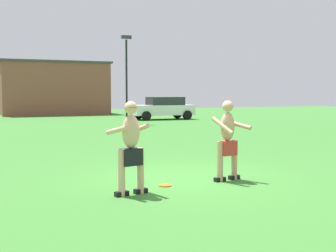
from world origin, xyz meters
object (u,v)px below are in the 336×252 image
(lamp_post, at_px, (126,69))
(player_in_red, at_px, (228,138))
(player_with_cap, at_px, (131,143))
(car_white_mid_lot, at_px, (163,108))
(frisbee, at_px, (165,185))

(lamp_post, bearing_deg, player_in_red, -101.06)
(player_with_cap, xyz_separation_m, player_in_red, (2.33, 0.46, -0.05))
(player_with_cap, height_order, player_in_red, player_with_cap)
(player_with_cap, bearing_deg, car_white_mid_lot, 65.82)
(player_with_cap, bearing_deg, lamp_post, 72.21)
(car_white_mid_lot, relative_size, lamp_post, 0.82)
(car_white_mid_lot, bearing_deg, frisbee, -112.60)
(player_with_cap, distance_m, car_white_mid_lot, 23.10)
(player_with_cap, xyz_separation_m, lamp_post, (5.74, 17.90, 2.31))
(car_white_mid_lot, bearing_deg, player_in_red, -109.07)
(player_in_red, bearing_deg, frisbee, -179.65)
(lamp_post, bearing_deg, player_with_cap, -107.79)
(player_with_cap, height_order, car_white_mid_lot, player_with_cap)
(frisbee, bearing_deg, car_white_mid_lot, 67.40)
(player_with_cap, distance_m, lamp_post, 18.94)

